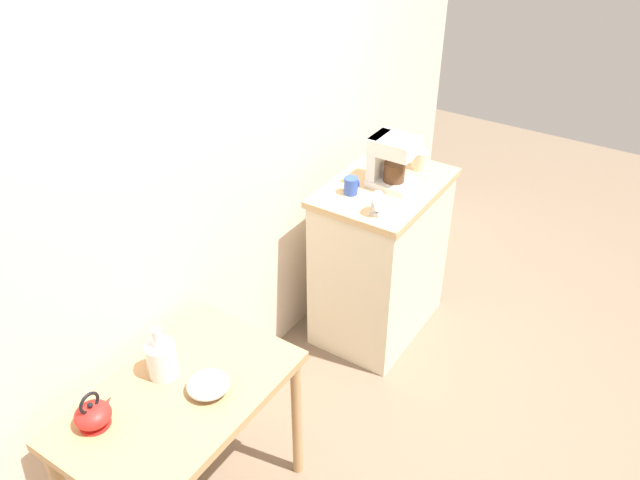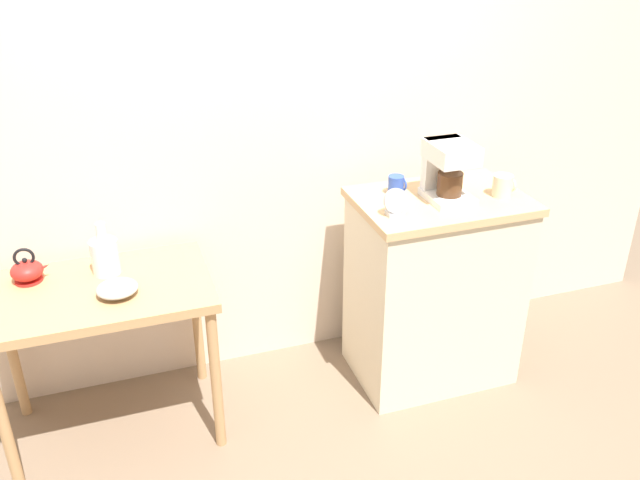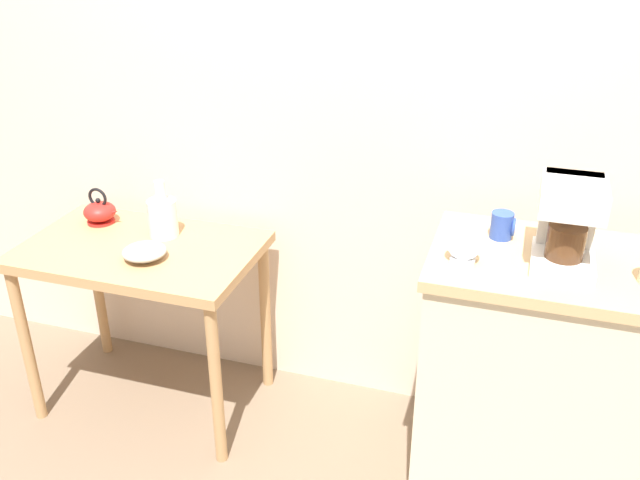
{
  "view_description": "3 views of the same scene",
  "coord_description": "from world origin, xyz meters",
  "views": [
    {
      "loc": [
        -1.79,
        -1.26,
        2.48
      ],
      "look_at": [
        0.15,
        0.01,
        0.93
      ],
      "focal_mm": 35.3,
      "sensor_mm": 36.0,
      "label": 1
    },
    {
      "loc": [
        -0.63,
        -2.42,
        2.11
      ],
      "look_at": [
        0.18,
        -0.02,
        0.83
      ],
      "focal_mm": 37.88,
      "sensor_mm": 36.0,
      "label": 2
    },
    {
      "loc": [
        0.63,
        -1.97,
        1.91
      ],
      "look_at": [
        0.02,
        -0.04,
        0.91
      ],
      "focal_mm": 38.92,
      "sensor_mm": 36.0,
      "label": 3
    }
  ],
  "objects": [
    {
      "name": "back_wall",
      "position": [
        0.1,
        0.44,
        1.4
      ],
      "size": [
        4.4,
        0.1,
        2.8
      ],
      "primitive_type": "cube",
      "color": "beige",
      "rests_on": "ground_plane"
    },
    {
      "name": "coffee_maker",
      "position": [
        0.77,
        -0.01,
        1.07
      ],
      "size": [
        0.18,
        0.22,
        0.26
      ],
      "color": "white",
      "rests_on": "kitchen_counter"
    },
    {
      "name": "table_clock",
      "position": [
        0.48,
        -0.1,
        0.99
      ],
      "size": [
        0.1,
        0.05,
        0.12
      ],
      "color": "#B2B5BA",
      "rests_on": "kitchen_counter"
    },
    {
      "name": "kitchen_counter",
      "position": [
        0.76,
        0.0,
        0.47
      ],
      "size": [
        0.76,
        0.52,
        0.93
      ],
      "color": "beige",
      "rests_on": "ground_plane"
    },
    {
      "name": "mug_blue",
      "position": [
        0.58,
        0.1,
        0.98
      ],
      "size": [
        0.08,
        0.07,
        0.09
      ],
      "color": "#2D4CAD",
      "rests_on": "kitchen_counter"
    },
    {
      "name": "ground_plane",
      "position": [
        0.0,
        0.0,
        0.0
      ],
      "size": [
        8.0,
        8.0,
        0.0
      ],
      "primitive_type": "plane",
      "color": "#7A6651"
    },
    {
      "name": "teakettle",
      "position": [
        -0.99,
        0.2,
        0.77
      ],
      "size": [
        0.16,
        0.13,
        0.15
      ],
      "color": "red",
      "rests_on": "wooden_table"
    },
    {
      "name": "glass_carafe_vase",
      "position": [
        -0.69,
        0.17,
        0.81
      ],
      "size": [
        0.11,
        0.11,
        0.23
      ],
      "color": "silver",
      "rests_on": "wooden_table"
    },
    {
      "name": "wooden_table",
      "position": [
        -0.73,
        0.05,
        0.63
      ],
      "size": [
        0.89,
        0.56,
        0.73
      ],
      "color": "tan",
      "rests_on": "ground_plane"
    },
    {
      "name": "bowl_stoneware",
      "position": [
        -0.66,
        -0.03,
        0.76
      ],
      "size": [
        0.16,
        0.16,
        0.05
      ],
      "color": "#9E998C",
      "rests_on": "wooden_table"
    }
  ]
}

